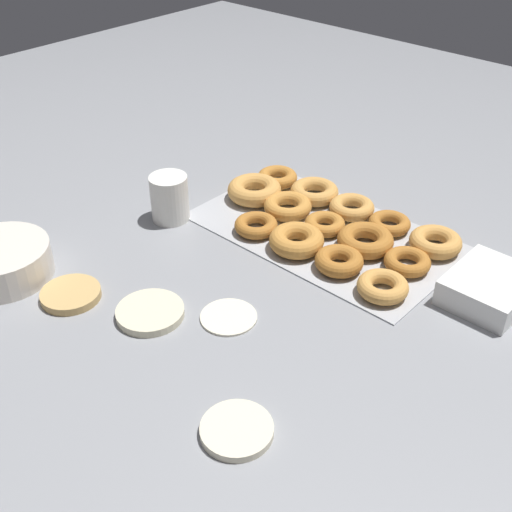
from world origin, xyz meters
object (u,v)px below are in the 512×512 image
Objects in this scene: pancake_1 at (229,316)px; donut_tray at (326,224)px; pancake_0 at (150,312)px; pancake_2 at (237,430)px; batter_bowl at (2,262)px; container_stack at (489,287)px; paper_cup at (170,198)px; pancake_3 at (71,294)px.

pancake_1 is 0.18× the size of donut_tray.
donut_tray is at bearing -97.93° from pancake_0.
pancake_2 is 0.20× the size of donut_tray.
pancake_0 is at bearing -16.33° from pancake_2.
batter_bowl reaches higher than donut_tray.
container_stack is (-0.39, -0.42, 0.02)m from pancake_0.
paper_cup is (-0.07, -0.34, 0.02)m from batter_bowl.
pancake_3 is at bearing 42.14° from container_stack.
pancake_3 is 0.30m from paper_cup.
donut_tray reaches higher than pancake_1.
pancake_0 is 1.20× the size of pancake_1.
batter_bowl is (0.38, 0.19, 0.03)m from pancake_1.
donut_tray is at bearing -82.19° from pancake_1.
pancake_2 reaches higher than pancake_1.
pancake_0 is 1.10× the size of pancake_3.
pancake_3 reaches higher than pancake_1.
pancake_2 is (-0.28, 0.08, -0.00)m from pancake_0.
donut_tray is 0.34m from container_stack.
pancake_1 is 0.45m from container_stack.
pancake_3 reaches higher than pancake_2.
pancake_1 is at bearing 154.44° from paper_cup.
batter_bowl is (0.28, 0.10, 0.02)m from pancake_0.
pancake_3 is 0.72m from container_stack.
paper_cup is (0.31, -0.15, 0.04)m from pancake_1.
pancake_0 is 0.41m from donut_tray.
pancake_0 is at bearing 46.91° from container_stack.
donut_tray is at bearing -146.93° from paper_cup.
donut_tray is (0.04, -0.32, 0.01)m from pancake_1.
pancake_2 is (-0.18, 0.16, 0.00)m from pancake_1.
batter_bowl is 0.34m from paper_cup.
pancake_2 is at bearing 136.93° from pancake_1.
donut_tray reaches higher than pancake_0.
pancake_2 is at bearing 177.20° from pancake_3.
pancake_0 is at bearing 132.16° from paper_cup.
pancake_1 is at bearing -43.07° from pancake_2.
container_stack is at bearing -137.86° from pancake_3.
pancake_1 is 0.35m from paper_cup.
donut_tray is 3.36× the size of container_stack.
pancake_3 is 0.20× the size of donut_tray.
pancake_1 is at bearing -140.36° from pancake_0.
paper_cup reaches higher than pancake_1.
pancake_2 is 0.57× the size of batter_bowl.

